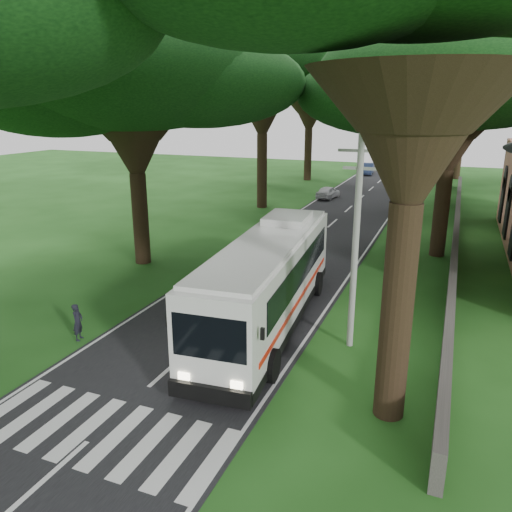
{
  "coord_description": "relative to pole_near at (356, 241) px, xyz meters",
  "views": [
    {
      "loc": [
        8.67,
        -11.55,
        8.92
      ],
      "look_at": [
        0.41,
        8.94,
        2.2
      ],
      "focal_mm": 35.0,
      "sensor_mm": 36.0,
      "label": 1
    }
  ],
  "objects": [
    {
      "name": "ground",
      "position": [
        -5.5,
        -6.0,
        -4.18
      ],
      "size": [
        140.0,
        140.0,
        0.0
      ],
      "primitive_type": "plane",
      "color": "#1C4A15",
      "rests_on": "ground"
    },
    {
      "name": "road",
      "position": [
        -5.5,
        19.0,
        -4.17
      ],
      "size": [
        8.0,
        120.0,
        0.04
      ],
      "primitive_type": "cube",
      "color": "black",
      "rests_on": "ground"
    },
    {
      "name": "crosswalk",
      "position": [
        -5.5,
        -8.0,
        -4.18
      ],
      "size": [
        8.0,
        3.0,
        0.01
      ],
      "primitive_type": "cube",
      "color": "silver",
      "rests_on": "ground"
    },
    {
      "name": "property_wall",
      "position": [
        3.5,
        18.0,
        -3.58
      ],
      "size": [
        0.35,
        50.0,
        1.2
      ],
      "primitive_type": "cube",
      "color": "#383533",
      "rests_on": "ground"
    },
    {
      "name": "pole_near",
      "position": [
        0.0,
        0.0,
        0.0
      ],
      "size": [
        1.6,
        0.24,
        8.0
      ],
      "color": "gray",
      "rests_on": "ground"
    },
    {
      "name": "pole_mid",
      "position": [
        0.0,
        20.0,
        0.0
      ],
      "size": [
        1.6,
        0.24,
        8.0
      ],
      "color": "gray",
      "rests_on": "ground"
    },
    {
      "name": "pole_far",
      "position": [
        0.0,
        40.0,
        0.0
      ],
      "size": [
        1.6,
        0.24,
        8.0
      ],
      "color": "gray",
      "rests_on": "ground"
    },
    {
      "name": "tree_l_mida",
      "position": [
        -13.5,
        6.0,
        6.34
      ],
      "size": [
        14.99,
        14.99,
        13.78
      ],
      "color": "black",
      "rests_on": "ground"
    },
    {
      "name": "tree_l_midb",
      "position": [
        -13.0,
        24.0,
        9.05
      ],
      "size": [
        14.3,
        14.3,
        16.43
      ],
      "color": "black",
      "rests_on": "ground"
    },
    {
      "name": "tree_l_far",
      "position": [
        -14.0,
        42.0,
        8.26
      ],
      "size": [
        14.13,
        14.13,
        15.59
      ],
      "color": "black",
      "rests_on": "ground"
    },
    {
      "name": "tree_r_mida",
      "position": [
        2.5,
        14.0,
        6.39
      ],
      "size": [
        15.36,
        15.36,
        13.91
      ],
      "color": "black",
      "rests_on": "ground"
    },
    {
      "name": "tree_r_midb",
      "position": [
        2.0,
        32.0,
        7.09
      ],
      "size": [
        13.87,
        13.87,
        14.35
      ],
      "color": "black",
      "rests_on": "ground"
    },
    {
      "name": "tree_r_far",
      "position": [
        3.0,
        50.0,
        8.86
      ],
      "size": [
        15.77,
        15.77,
        16.5
      ],
      "color": "black",
      "rests_on": "ground"
    },
    {
      "name": "coach_bus",
      "position": [
        -3.59,
        0.6,
        -2.15
      ],
      "size": [
        3.81,
        12.98,
        3.78
      ],
      "rotation": [
        0.0,
        0.0,
        0.08
      ],
      "color": "silver",
      "rests_on": "ground"
    },
    {
      "name": "distant_car_a",
      "position": [
        -8.5,
        30.41,
        -3.54
      ],
      "size": [
        1.92,
        3.75,
        1.22
      ],
      "primitive_type": "imported",
      "rotation": [
        0.0,
        0.0,
        3.01
      ],
      "color": "#AAABAF",
      "rests_on": "road"
    },
    {
      "name": "distant_car_b",
      "position": [
        -8.09,
        49.96,
        -3.43
      ],
      "size": [
        1.87,
        4.49,
        1.44
      ],
      "primitive_type": "imported",
      "rotation": [
        0.0,
        0.0,
        0.08
      ],
      "color": "navy",
      "rests_on": "road"
    },
    {
      "name": "pedestrian",
      "position": [
        -10.04,
        -3.51,
        -3.43
      ],
      "size": [
        0.49,
        0.62,
        1.5
      ],
      "primitive_type": "imported",
      "rotation": [
        0.0,
        0.0,
        1.83
      ],
      "color": "black",
      "rests_on": "ground"
    }
  ]
}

